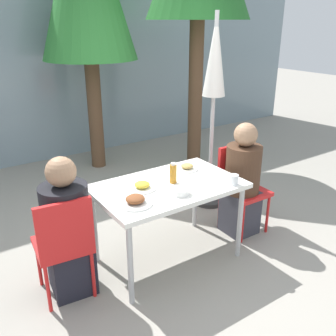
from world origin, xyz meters
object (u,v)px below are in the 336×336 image
(person_left, at_px, (68,232))
(bottle, at_px, (173,173))
(salad_bowl, at_px, (181,191))
(chair_left, at_px, (64,241))
(person_right, at_px, (242,183))
(chair_right, at_px, (240,182))
(drinking_cup, at_px, (234,180))
(closed_umbrella, at_px, (214,77))

(person_left, xyz_separation_m, bottle, (0.92, -0.07, 0.29))
(salad_bowl, bearing_deg, bottle, 70.10)
(chair_left, bearing_deg, bottle, 5.61)
(person_right, bearing_deg, chair_right, -121.95)
(chair_left, xyz_separation_m, chair_right, (1.83, 0.06, 0.00))
(chair_right, bearing_deg, bottle, 4.64)
(bottle, relative_size, drinking_cup, 2.04)
(chair_left, relative_size, person_left, 0.77)
(chair_left, relative_size, drinking_cup, 9.91)
(chair_left, xyz_separation_m, person_right, (1.78, -0.02, 0.03))
(chair_right, distance_m, salad_bowl, 1.00)
(person_right, xyz_separation_m, salad_bowl, (-0.88, -0.20, 0.22))
(person_right, bearing_deg, drinking_cup, 36.96)
(person_left, distance_m, chair_right, 1.78)
(person_left, bearing_deg, closed_umbrella, 22.38)
(chair_right, height_order, closed_umbrella, closed_umbrella)
(closed_umbrella, bearing_deg, person_right, -103.89)
(person_right, relative_size, drinking_cup, 13.00)
(person_left, relative_size, drinking_cup, 12.89)
(chair_left, distance_m, drinking_cup, 1.44)
(person_left, height_order, drinking_cup, person_left)
(chair_left, xyz_separation_m, salad_bowl, (0.90, -0.22, 0.25))
(drinking_cup, bearing_deg, chair_right, 39.38)
(person_right, xyz_separation_m, closed_umbrella, (0.17, 0.67, 0.93))
(drinking_cup, distance_m, salad_bowl, 0.49)
(salad_bowl, bearing_deg, closed_umbrella, 39.59)
(bottle, bearing_deg, chair_left, -179.84)
(person_right, height_order, salad_bowl, person_right)
(closed_umbrella, bearing_deg, person_left, -163.07)
(salad_bowl, bearing_deg, drinking_cup, -11.40)
(person_left, bearing_deg, drinking_cup, -10.94)
(salad_bowl, bearing_deg, chair_right, 16.43)
(bottle, bearing_deg, person_left, 175.51)
(person_right, relative_size, salad_bowl, 7.80)
(drinking_cup, bearing_deg, person_left, 163.61)
(chair_right, xyz_separation_m, drinking_cup, (-0.45, -0.37, 0.27))
(chair_left, bearing_deg, chair_right, 7.28)
(closed_umbrella, bearing_deg, chair_left, -161.54)
(chair_right, bearing_deg, closed_umbrella, -100.07)
(chair_left, xyz_separation_m, bottle, (0.98, 0.00, 0.31))
(bottle, height_order, salad_bowl, bottle)
(person_left, bearing_deg, chair_left, -121.95)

